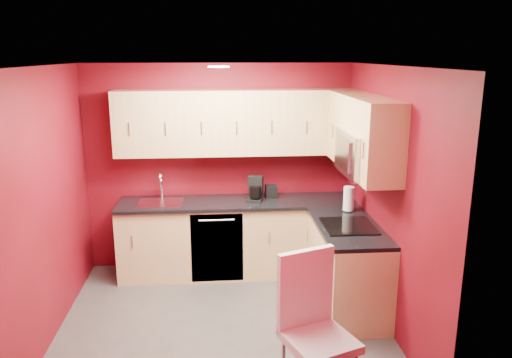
{
  "coord_description": "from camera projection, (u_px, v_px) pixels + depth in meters",
  "views": [
    {
      "loc": [
        -0.04,
        -4.47,
        2.61
      ],
      "look_at": [
        0.37,
        0.55,
        1.33
      ],
      "focal_mm": 35.0,
      "sensor_mm": 36.0,
      "label": 1
    }
  ],
  "objects": [
    {
      "name": "countertop_right",
      "position": [
        348.0,
        227.0,
        5.07
      ],
      "size": [
        0.63,
        1.27,
        0.04
      ],
      "primitive_type": "cube",
      "color": "black",
      "rests_on": "base_cabinets_right"
    },
    {
      "name": "paper_towel",
      "position": [
        349.0,
        199.0,
        5.5
      ],
      "size": [
        0.18,
        0.18,
        0.27
      ],
      "primitive_type": null,
      "rotation": [
        0.0,
        0.0,
        -0.16
      ],
      "color": "silver",
      "rests_on": "countertop_right"
    },
    {
      "name": "upper_cabinets_back",
      "position": [
        236.0,
        122.0,
        5.81
      ],
      "size": [
        2.8,
        0.35,
        0.75
      ],
      "primitive_type": "cube",
      "color": "tan",
      "rests_on": "wall_back"
    },
    {
      "name": "wall_left",
      "position": [
        45.0,
        207.0,
        4.53
      ],
      "size": [
        0.0,
        3.0,
        3.0
      ],
      "primitive_type": "plane",
      "rotation": [
        1.57,
        0.0,
        1.57
      ],
      "color": "maroon",
      "rests_on": "floor"
    },
    {
      "name": "coffee_maker",
      "position": [
        255.0,
        189.0,
        5.88
      ],
      "size": [
        0.22,
        0.27,
        0.29
      ],
      "primitive_type": null,
      "rotation": [
        0.0,
        0.0,
        -0.25
      ],
      "color": "black",
      "rests_on": "countertop_back"
    },
    {
      "name": "base_cabinets_right",
      "position": [
        347.0,
        268.0,
        5.2
      ],
      "size": [
        0.6,
        1.3,
        0.87
      ],
      "primitive_type": "cube",
      "color": "#EACD86",
      "rests_on": "floor"
    },
    {
      "name": "ceiling",
      "position": [
        219.0,
        66.0,
        4.35
      ],
      "size": [
        3.2,
        3.2,
        0.0
      ],
      "primitive_type": "plane",
      "rotation": [
        3.14,
        0.0,
        0.0
      ],
      "color": "white",
      "rests_on": "wall_back"
    },
    {
      "name": "countertop_back",
      "position": [
        237.0,
        203.0,
        5.9
      ],
      "size": [
        2.8,
        0.63,
        0.04
      ],
      "primitive_type": "cube",
      "color": "black",
      "rests_on": "base_cabinets_back"
    },
    {
      "name": "dishwasher_front",
      "position": [
        217.0,
        248.0,
        5.73
      ],
      "size": [
        0.6,
        0.02,
        0.82
      ],
      "primitive_type": "cube",
      "color": "black",
      "rests_on": "base_cabinets_back"
    },
    {
      "name": "dining_chair",
      "position": [
        319.0,
        333.0,
        3.71
      ],
      "size": [
        0.62,
        0.63,
        1.17
      ],
      "primitive_type": null,
      "rotation": [
        0.0,
        0.0,
        0.37
      ],
      "color": "white",
      "rests_on": "floor"
    },
    {
      "name": "downlight",
      "position": [
        219.0,
        67.0,
        4.64
      ],
      "size": [
        0.2,
        0.2,
        0.01
      ],
      "primitive_type": "cylinder",
      "color": "white",
      "rests_on": "ceiling"
    },
    {
      "name": "wall_back",
      "position": [
        220.0,
        167.0,
        6.1
      ],
      "size": [
        3.2,
        0.0,
        3.2
      ],
      "primitive_type": "plane",
      "rotation": [
        1.57,
        0.0,
        0.0
      ],
      "color": "maroon",
      "rests_on": "floor"
    },
    {
      "name": "napkin_holder",
      "position": [
        271.0,
        191.0,
        6.04
      ],
      "size": [
        0.14,
        0.14,
        0.15
      ],
      "primitive_type": null,
      "rotation": [
        0.0,
        0.0,
        0.03
      ],
      "color": "black",
      "rests_on": "countertop_back"
    },
    {
      "name": "microwave",
      "position": [
        364.0,
        153.0,
        4.86
      ],
      "size": [
        0.42,
        0.76,
        0.42
      ],
      "color": "silver",
      "rests_on": "upper_cabinets_right"
    },
    {
      "name": "upper_cabinets_right",
      "position": [
        361.0,
        127.0,
        5.04
      ],
      "size": [
        0.35,
        1.55,
        0.75
      ],
      "color": "tan",
      "rests_on": "wall_right"
    },
    {
      "name": "base_cabinets_back",
      "position": [
        238.0,
        238.0,
        6.03
      ],
      "size": [
        2.8,
        0.6,
        0.87
      ],
      "primitive_type": "cube",
      "color": "#EACD86",
      "rests_on": "floor"
    },
    {
      "name": "sink",
      "position": [
        160.0,
        200.0,
        5.84
      ],
      "size": [
        0.52,
        0.42,
        0.35
      ],
      "color": "silver",
      "rests_on": "countertop_back"
    },
    {
      "name": "floor",
      "position": [
        224.0,
        323.0,
        4.96
      ],
      "size": [
        3.2,
        3.2,
        0.0
      ],
      "primitive_type": "plane",
      "color": "#484543",
      "rests_on": "ground"
    },
    {
      "name": "cooktop",
      "position": [
        349.0,
        226.0,
        5.03
      ],
      "size": [
        0.5,
        0.55,
        0.01
      ],
      "primitive_type": "cube",
      "color": "black",
      "rests_on": "countertop_right"
    },
    {
      "name": "wall_front",
      "position": [
        225.0,
        271.0,
        3.21
      ],
      "size": [
        3.2,
        0.0,
        3.2
      ],
      "primitive_type": "plane",
      "rotation": [
        -1.57,
        0.0,
        0.0
      ],
      "color": "maroon",
      "rests_on": "floor"
    },
    {
      "name": "wall_right",
      "position": [
        388.0,
        199.0,
        4.78
      ],
      "size": [
        0.0,
        3.0,
        3.0
      ],
      "primitive_type": "plane",
      "rotation": [
        1.57,
        0.0,
        -1.57
      ],
      "color": "maroon",
      "rests_on": "floor"
    }
  ]
}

